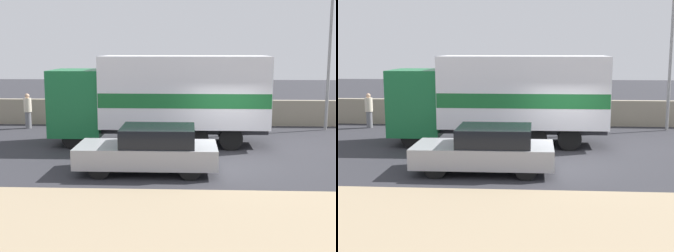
{
  "view_description": "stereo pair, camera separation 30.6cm",
  "coord_description": "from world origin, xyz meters",
  "views": [
    {
      "loc": [
        -1.34,
        -14.93,
        3.74
      ],
      "look_at": [
        -2.07,
        0.9,
        1.07
      ],
      "focal_mm": 50.0,
      "sensor_mm": 36.0,
      "label": 1
    },
    {
      "loc": [
        -1.04,
        -14.91,
        3.74
      ],
      "look_at": [
        -2.07,
        0.9,
        1.07
      ],
      "focal_mm": 50.0,
      "sensor_mm": 36.0,
      "label": 2
    }
  ],
  "objects": [
    {
      "name": "ground_plane",
      "position": [
        0.0,
        0.0,
        0.0
      ],
      "size": [
        80.0,
        80.0,
        0.0
      ],
      "primitive_type": "plane",
      "color": "#2D2D33"
    },
    {
      "name": "dirt_shoulder_foreground",
      "position": [
        0.0,
        -5.56,
        0.02
      ],
      "size": [
        60.0,
        5.0,
        0.04
      ],
      "color": "#9E896B",
      "rests_on": "ground_plane"
    },
    {
      "name": "stone_wall_backdrop",
      "position": [
        0.0,
        7.6,
        0.62
      ],
      "size": [
        60.0,
        0.35,
        1.23
      ],
      "color": "gray",
      "rests_on": "ground_plane"
    },
    {
      "name": "street_lamp",
      "position": [
        4.91,
        6.51,
        4.68
      ],
      "size": [
        0.56,
        0.28,
        8.23
      ],
      "color": "gray",
      "rests_on": "ground_plane"
    },
    {
      "name": "box_truck",
      "position": [
        -2.25,
        2.99,
        1.9
      ],
      "size": [
        8.24,
        2.58,
        3.42
      ],
      "rotation": [
        0.0,
        0.0,
        3.14
      ],
      "color": "#196B38",
      "rests_on": "ground_plane"
    },
    {
      "name": "car_hatchback",
      "position": [
        -2.51,
        -1.19,
        0.7
      ],
      "size": [
        4.2,
        1.88,
        1.4
      ],
      "rotation": [
        0.0,
        0.0,
        3.14
      ],
      "color": "#9E9EA3",
      "rests_on": "ground_plane"
    },
    {
      "name": "pedestrian",
      "position": [
        -8.86,
        6.31,
        0.84
      ],
      "size": [
        0.35,
        0.35,
        1.63
      ],
      "color": "slate",
      "rests_on": "ground_plane"
    }
  ]
}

